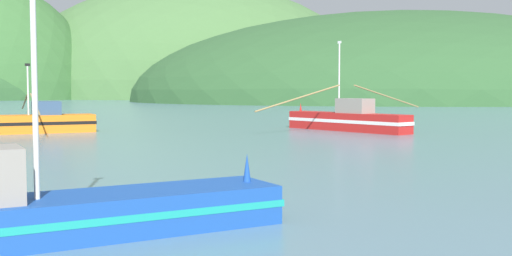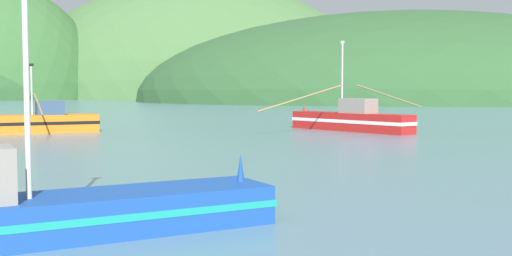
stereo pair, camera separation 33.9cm
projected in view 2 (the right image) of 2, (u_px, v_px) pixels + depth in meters
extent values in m
ellipsoid|color=#47703D|center=(198.00, 98.00, 247.01)|extent=(149.22, 119.38, 91.49)
ellipsoid|color=#2D562D|center=(402.00, 101.00, 174.34)|extent=(153.00, 122.40, 49.87)
cube|color=#19479E|center=(37.00, 219.00, 12.81)|extent=(9.95, 7.32, 0.91)
cube|color=teal|center=(37.00, 217.00, 12.80)|extent=(10.04, 7.39, 0.16)
cone|color=#19479E|center=(241.00, 168.00, 15.03)|extent=(0.28, 0.28, 0.70)
cylinder|color=silver|center=(26.00, 62.00, 12.53)|extent=(0.12, 0.12, 5.71)
cube|color=red|center=(350.00, 122.00, 47.23)|extent=(9.00, 9.50, 1.40)
cube|color=white|center=(350.00, 121.00, 47.23)|extent=(9.09, 9.59, 0.25)
cone|color=red|center=(304.00, 107.00, 51.23)|extent=(0.28, 0.28, 0.70)
cube|color=gray|center=(358.00, 106.00, 46.49)|extent=(2.99, 3.05, 1.14)
cylinder|color=silver|center=(342.00, 78.00, 47.65)|extent=(0.12, 0.12, 5.42)
cube|color=white|center=(343.00, 42.00, 47.48)|extent=(0.27, 0.28, 0.20)
cylinder|color=#997F4C|center=(302.00, 98.00, 43.95)|extent=(6.24, 5.81, 1.97)
cylinder|color=#997F4C|center=(391.00, 97.00, 50.27)|extent=(6.24, 5.81, 1.97)
cube|color=orange|center=(34.00, 124.00, 45.04)|extent=(9.23, 6.58, 1.34)
cube|color=black|center=(34.00, 123.00, 45.04)|extent=(9.32, 6.64, 0.24)
cube|color=#334C6B|center=(50.00, 108.00, 45.46)|extent=(2.73, 2.82, 1.01)
cylinder|color=silver|center=(32.00, 91.00, 44.85)|extent=(0.12, 0.12, 3.60)
cube|color=black|center=(31.00, 65.00, 44.73)|extent=(0.33, 0.20, 0.20)
cylinder|color=#997F4C|center=(38.00, 103.00, 41.29)|extent=(2.85, 5.02, 1.39)
cylinder|color=#997F4C|center=(29.00, 101.00, 48.60)|extent=(2.85, 5.02, 1.39)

